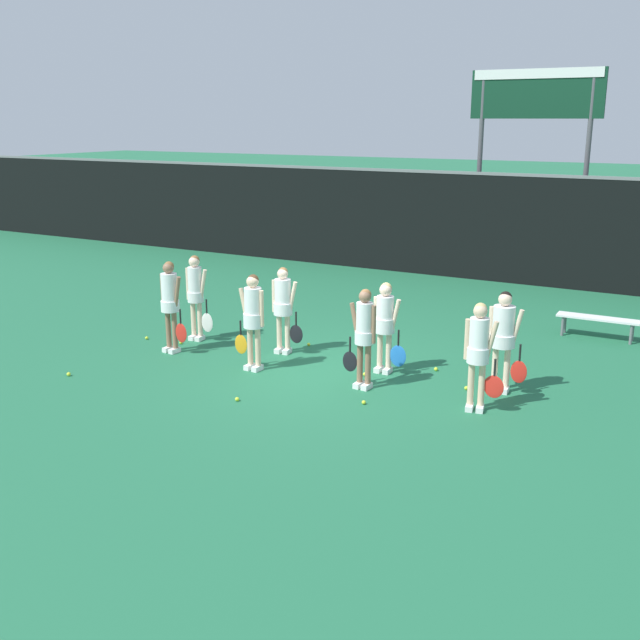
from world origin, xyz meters
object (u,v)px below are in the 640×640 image
at_px(scoreboard, 535,116).
at_px(tennis_ball_3, 237,399).
at_px(tennis_ball_4, 147,338).
at_px(tennis_ball_0, 466,388).
at_px(tennis_ball_5, 181,343).
at_px(player_7, 503,333).
at_px(player_5, 283,303).
at_px(player_4, 196,291).
at_px(player_2, 364,331).
at_px(tennis_ball_7, 69,374).
at_px(tennis_ball_6, 365,374).
at_px(player_1, 253,314).
at_px(player_3, 479,348).
at_px(player_6, 385,320).
at_px(tennis_ball_8, 364,402).
at_px(tennis_ball_1, 309,344).
at_px(bench_courtside, 598,320).
at_px(player_0, 170,299).

xyz_separation_m(scoreboard, tennis_ball_3, (-1.47, -12.49, -4.44)).
bearing_deg(tennis_ball_4, tennis_ball_0, 2.63).
xyz_separation_m(scoreboard, tennis_ball_5, (-4.28, -10.44, -4.44)).
bearing_deg(player_7, player_5, 174.24).
xyz_separation_m(player_4, tennis_ball_0, (5.79, -0.19, -1.00)).
distance_m(scoreboard, player_4, 11.39).
xyz_separation_m(scoreboard, player_2, (0.03, -10.93, -3.48)).
distance_m(tennis_ball_0, tennis_ball_7, 6.94).
bearing_deg(tennis_ball_6, tennis_ball_0, 6.10).
bearing_deg(player_7, player_1, -170.86).
relative_size(player_5, tennis_ball_7, 23.54).
height_order(player_1, player_5, player_1).
bearing_deg(tennis_ball_0, scoreboard, 98.93).
relative_size(player_3, tennis_ball_6, 25.04).
relative_size(tennis_ball_4, tennis_ball_5, 0.96).
bearing_deg(player_1, player_5, 94.60).
bearing_deg(tennis_ball_5, player_6, 5.52).
distance_m(player_4, tennis_ball_8, 4.94).
height_order(player_6, tennis_ball_6, player_6).
distance_m(player_5, tennis_ball_1, 1.16).
relative_size(bench_courtside, player_3, 0.95).
height_order(player_6, tennis_ball_3, player_6).
bearing_deg(player_0, tennis_ball_3, -25.27).
height_order(tennis_ball_1, tennis_ball_8, tennis_ball_8).
relative_size(player_4, tennis_ball_1, 27.29).
relative_size(player_0, tennis_ball_5, 26.76).
distance_m(tennis_ball_0, tennis_ball_5, 5.89).
relative_size(bench_courtside, player_1, 0.93).
distance_m(player_4, tennis_ball_1, 2.54).
xyz_separation_m(tennis_ball_0, tennis_ball_7, (-6.39, -2.72, 0.00)).
height_order(tennis_ball_3, tennis_ball_8, tennis_ball_3).
relative_size(player_0, player_3, 1.04).
height_order(tennis_ball_0, tennis_ball_4, tennis_ball_0).
distance_m(player_2, tennis_ball_4, 5.25).
distance_m(bench_courtside, tennis_ball_7, 10.45).
relative_size(player_6, tennis_ball_8, 24.95).
bearing_deg(player_5, tennis_ball_8, -41.42).
height_order(tennis_ball_1, tennis_ball_3, tennis_ball_3).
bearing_deg(player_5, player_2, -32.34).
distance_m(player_4, tennis_ball_4, 1.45).
distance_m(player_5, tennis_ball_3, 2.83).
relative_size(tennis_ball_0, tennis_ball_3, 0.99).
relative_size(bench_courtside, tennis_ball_0, 24.43).
height_order(player_4, tennis_ball_5, player_4).
distance_m(scoreboard, player_0, 12.15).
xyz_separation_m(player_6, tennis_ball_8, (0.36, -1.60, -0.93)).
xyz_separation_m(tennis_ball_3, tennis_ball_8, (1.85, 0.86, -0.00)).
bearing_deg(bench_courtside, player_3, -101.71).
bearing_deg(player_0, player_6, 17.88).
bearing_deg(player_2, tennis_ball_4, 178.39).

